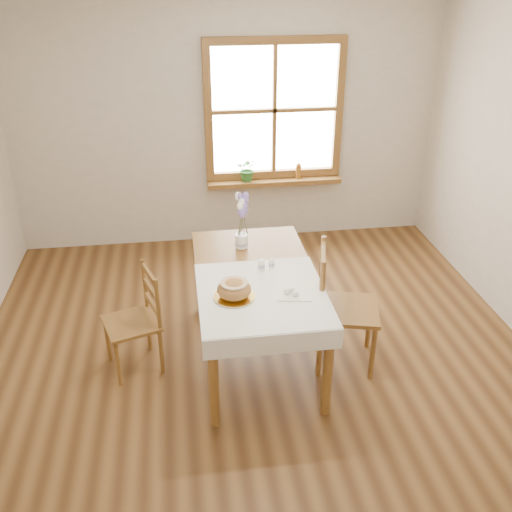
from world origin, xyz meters
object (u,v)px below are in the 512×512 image
(bread_plate, at_px, (234,297))
(dining_table, at_px, (256,283))
(flower_vase, at_px, (242,242))
(chair_left, at_px, (131,322))
(chair_right, at_px, (348,308))

(bread_plate, bearing_deg, dining_table, 59.12)
(dining_table, height_order, flower_vase, flower_vase)
(bread_plate, height_order, flower_vase, flower_vase)
(chair_left, relative_size, bread_plate, 2.98)
(dining_table, xyz_separation_m, flower_vase, (-0.06, 0.44, 0.14))
(flower_vase, bearing_deg, chair_left, -152.99)
(chair_right, bearing_deg, flower_vase, 64.35)
(bread_plate, bearing_deg, chair_right, 9.91)
(dining_table, distance_m, bread_plate, 0.40)
(chair_right, distance_m, flower_vase, 1.01)
(chair_right, bearing_deg, bread_plate, 114.24)
(dining_table, bearing_deg, flower_vase, 97.38)
(dining_table, xyz_separation_m, chair_right, (0.68, -0.18, -0.17))
(dining_table, bearing_deg, chair_right, -14.88)
(bread_plate, xyz_separation_m, flower_vase, (0.14, 0.77, 0.04))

